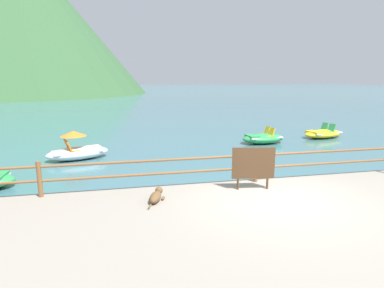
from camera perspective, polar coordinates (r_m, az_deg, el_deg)
name	(u,v)px	position (r m, az deg, el deg)	size (l,w,h in m)	color
ground_plane	(148,101)	(47.47, -7.67, 7.33)	(200.00, 200.00, 0.00)	#3D6B75
promenade_dock	(333,252)	(7.08, 23.30, -16.84)	(28.00, 8.00, 0.40)	gray
dock_railing	(256,162)	(9.85, 11.04, -3.17)	(23.92, 0.12, 0.95)	brown
sign_board	(253,164)	(9.14, 10.62, -3.39)	(1.17, 0.23, 1.19)	beige
dog_resting	(156,196)	(8.39, -6.25, -8.96)	(0.51, 1.02, 0.26)	brown
pedal_boat_0	(78,150)	(14.80, -19.27, -1.04)	(2.80, 1.88, 1.23)	white
pedal_boat_1	(263,138)	(17.73, 12.23, 1.00)	(2.41, 1.40, 0.86)	green
pedal_boat_3	(323,133)	(20.44, 21.80, 1.72)	(2.81, 1.88, 0.81)	yellow
cliff_headland	(18,16)	(78.89, -27.92, 18.99)	(52.97, 52.97, 32.69)	#386038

